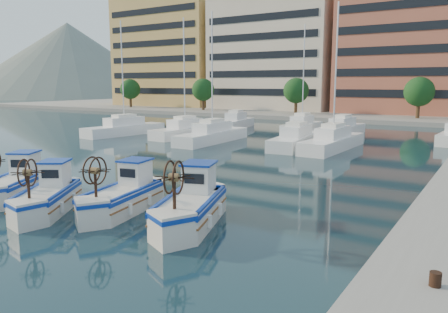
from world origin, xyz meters
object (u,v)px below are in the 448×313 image
fishing_boat_b (48,195)px  fishing_boat_d (192,204)px  fishing_boat_c (123,195)px  fishing_boat_a (16,183)px

fishing_boat_b → fishing_boat_d: size_ratio=0.90×
fishing_boat_b → fishing_boat_c: bearing=-0.0°
fishing_boat_d → fishing_boat_c: bearing=163.4°
fishing_boat_c → fishing_boat_d: size_ratio=0.93×
fishing_boat_b → fishing_boat_c: fishing_boat_c is taller
fishing_boat_b → fishing_boat_c: (2.63, 1.70, 0.02)m
fishing_boat_b → fishing_boat_c: 3.13m
fishing_boat_a → fishing_boat_d: (9.23, 1.31, 0.05)m
fishing_boat_b → fishing_boat_d: 6.30m
fishing_boat_a → fishing_boat_b: 3.27m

